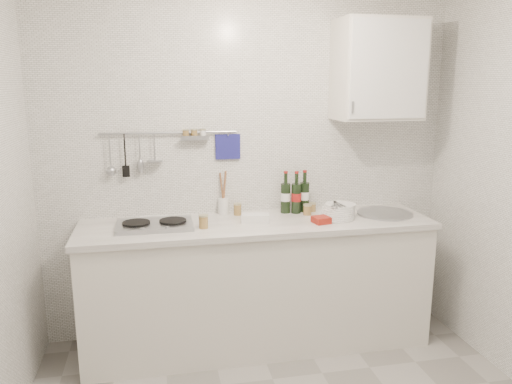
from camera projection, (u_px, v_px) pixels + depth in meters
back_wall at (249, 167)px, 3.68m from camera, size 3.00×0.02×2.50m
counter at (258, 287)px, 3.57m from camera, size 2.44×0.64×0.96m
wall_rail at (167, 146)px, 3.49m from camera, size 0.98×0.09×0.34m
wall_cabinet at (378, 70)px, 3.53m from camera, size 0.60×0.38×0.70m
plate_stack_hob at (153, 223)px, 3.38m from camera, size 0.32×0.32×0.03m
plate_stack_sink at (338, 211)px, 3.54m from camera, size 0.28×0.27×0.11m
wine_bottles at (295, 192)px, 3.67m from camera, size 0.22×0.10×0.31m
butter_dish at (255, 218)px, 3.44m from camera, size 0.20×0.13×0.06m
strawberry_punnet at (321, 220)px, 3.42m from camera, size 0.13×0.13×0.04m
utensil_crock at (223, 204)px, 3.64m from camera, size 0.08×0.08×0.32m
jar_a at (238, 209)px, 3.62m from camera, size 0.06×0.06×0.09m
jar_b at (312, 207)px, 3.72m from camera, size 0.06×0.06×0.07m
jar_c at (307, 209)px, 3.63m from camera, size 0.06×0.06×0.08m
jar_d at (203, 221)px, 3.29m from camera, size 0.06×0.06×0.09m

